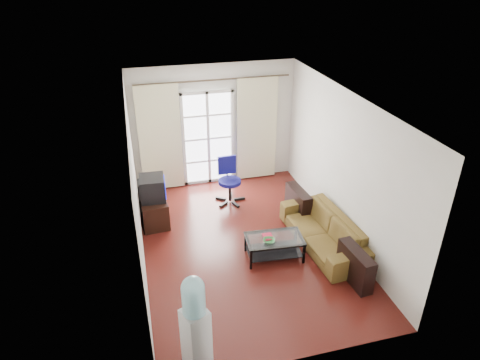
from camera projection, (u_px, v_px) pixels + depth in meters
name	position (u px, v px, depth m)	size (l,w,h in m)	color
floor	(245.00, 244.00, 7.81)	(5.20, 5.20, 0.00)	#551A14
ceiling	(246.00, 100.00, 6.54)	(5.20, 5.20, 0.00)	white
wall_back	(214.00, 125.00, 9.40)	(3.60, 0.02, 2.70)	white
wall_front	(304.00, 279.00, 4.95)	(3.60, 0.02, 2.70)	white
wall_left	(136.00, 192.00, 6.77)	(0.02, 5.20, 2.70)	white
wall_right	(343.00, 166.00, 7.58)	(0.02, 5.20, 2.70)	white
french_door	(208.00, 138.00, 9.44)	(1.16, 0.06, 2.15)	white
curtain_rod	(214.00, 80.00, 8.83)	(0.04, 0.04, 3.30)	#4C3F2D
curtain_left	(160.00, 139.00, 9.09)	(0.90, 0.07, 2.35)	beige
curtain_right	(257.00, 130.00, 9.58)	(0.90, 0.07, 2.35)	beige
radiator	(250.00, 165.00, 9.97)	(0.64, 0.12, 0.64)	#98989A
sofa	(323.00, 231.00, 7.65)	(0.96, 2.10, 0.60)	brown
coffee_table	(274.00, 245.00, 7.35)	(1.02, 0.64, 0.40)	silver
bowl	(269.00, 241.00, 7.18)	(0.25, 0.25, 0.05)	#349054
book	(264.00, 237.00, 7.29)	(0.16, 0.22, 0.02)	maroon
remote	(267.00, 237.00, 7.29)	(0.15, 0.04, 0.02)	black
tv_stand	(154.00, 211.00, 8.28)	(0.49, 0.73, 0.54)	black
crt_tv	(151.00, 188.00, 8.08)	(0.53, 0.52, 0.46)	black
task_chair	(229.00, 189.00, 9.03)	(0.68, 0.68, 0.97)	black
water_cooler	(195.00, 322.00, 5.16)	(0.38, 0.38, 1.43)	silver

